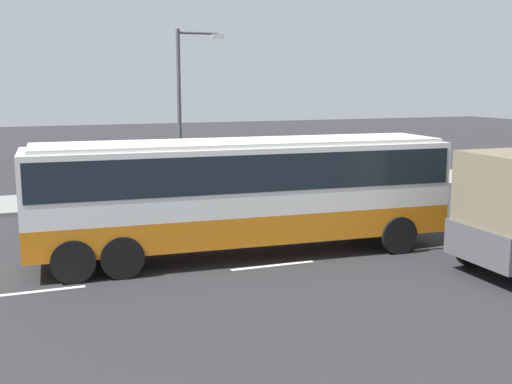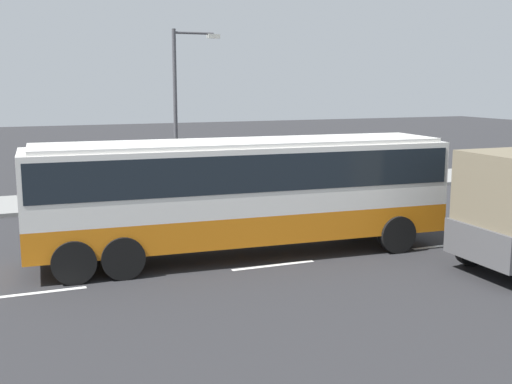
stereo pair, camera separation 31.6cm
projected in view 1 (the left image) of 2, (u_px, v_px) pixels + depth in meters
The scene contains 7 objects.
ground_plane at pixel (183, 252), 18.65m from camera, with size 120.00×120.00×0.00m, color #28282B.
sidewalk_curb at pixel (128, 198), 27.11m from camera, with size 80.00×4.00×0.15m, color gray.
lane_centreline at pixel (368, 255), 18.33m from camera, with size 46.12×0.16×0.01m.
coach_bus at pixel (243, 185), 17.99m from camera, with size 12.01×3.24×3.31m.
pedestrian_near_curb at pixel (149, 175), 27.13m from camera, with size 0.32×0.32×1.55m.
pedestrian_at_crossing at pixel (315, 165), 29.32m from camera, with size 0.32×0.32×1.77m.
street_lamp at pixel (184, 102), 25.62m from camera, with size 1.98×0.24×6.86m.
Camera 1 is at (-4.48, -17.65, 4.90)m, focal length 44.62 mm.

